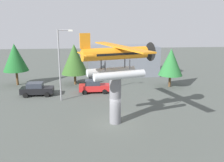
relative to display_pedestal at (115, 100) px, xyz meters
The scene contains 10 objects.
ground_plane 2.28m from the display_pedestal, ahead, with size 140.00×140.00×0.00m, color #4C514C.
display_pedestal is the anchor object (origin of this frame).
floatplane_monument 3.95m from the display_pedestal, 16.75° to the left, with size 7.19×10.28×4.00m.
car_near_black 13.61m from the display_pedestal, 133.62° to the left, with size 4.20×2.02×1.76m.
car_mid_red 10.63m from the display_pedestal, 99.60° to the left, with size 4.20×2.02×1.76m.
streetlight_primary 9.76m from the display_pedestal, 127.73° to the left, with size 1.84×0.28×8.69m.
storefront_building 22.34m from the display_pedestal, 79.97° to the left, with size 12.67×6.38×5.33m, color slate.
tree_west 20.82m from the display_pedestal, 130.61° to the left, with size 3.75×3.75×6.41m.
tree_east 16.03m from the display_pedestal, 106.67° to the left, with size 4.13×4.13×6.30m.
tree_center_back 15.81m from the display_pedestal, 51.79° to the left, with size 3.58×3.58×5.77m.
Camera 1 is at (-2.46, -20.93, 9.35)m, focal length 37.58 mm.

